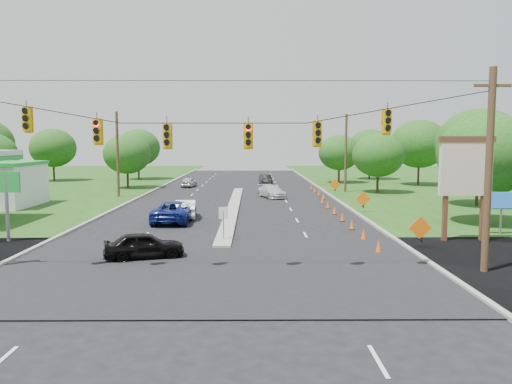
{
  "coord_description": "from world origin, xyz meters",
  "views": [
    {
      "loc": [
        1.67,
        -22.65,
        5.77
      ],
      "look_at": [
        1.9,
        7.16,
        2.8
      ],
      "focal_mm": 35.0,
      "sensor_mm": 36.0,
      "label": 1
    }
  ],
  "objects_px": {
    "pylon_sign": "(469,173)",
    "blue_pickup": "(174,211)",
    "black_sedan": "(144,245)",
    "white_sedan": "(186,209)"
  },
  "relations": [
    {
      "from": "white_sedan",
      "to": "blue_pickup",
      "type": "relative_size",
      "value": 0.76
    },
    {
      "from": "blue_pickup",
      "to": "black_sedan",
      "type": "bearing_deg",
      "value": 93.64
    },
    {
      "from": "pylon_sign",
      "to": "black_sedan",
      "type": "bearing_deg",
      "value": -166.24
    },
    {
      "from": "pylon_sign",
      "to": "blue_pickup",
      "type": "relative_size",
      "value": 1.09
    },
    {
      "from": "black_sedan",
      "to": "blue_pickup",
      "type": "height_order",
      "value": "blue_pickup"
    },
    {
      "from": "white_sedan",
      "to": "blue_pickup",
      "type": "distance_m",
      "value": 2.11
    },
    {
      "from": "pylon_sign",
      "to": "white_sedan",
      "type": "distance_m",
      "value": 20.19
    },
    {
      "from": "pylon_sign",
      "to": "blue_pickup",
      "type": "height_order",
      "value": "pylon_sign"
    },
    {
      "from": "blue_pickup",
      "to": "pylon_sign",
      "type": "bearing_deg",
      "value": 161.2
    },
    {
      "from": "black_sedan",
      "to": "blue_pickup",
      "type": "distance_m",
      "value": 11.45
    }
  ]
}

